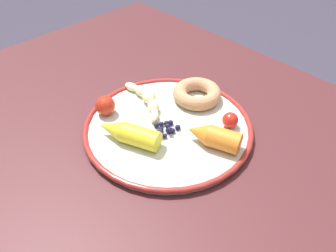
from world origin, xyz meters
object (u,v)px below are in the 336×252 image
object	(u,v)px
donut	(197,94)
blueberry_pile	(166,128)
plate	(168,127)
tomato_mid	(105,105)
carrot_orange	(213,137)
banana	(146,99)
tomato_near	(230,120)
dining_table	(177,160)
carrot_yellow	(128,133)

from	to	relation	value
donut	blueberry_pile	size ratio (longest dim) A/B	2.07
plate	tomato_mid	size ratio (longest dim) A/B	8.26
tomato_mid	plate	bearing A→B (deg)	28.60
plate	carrot_orange	distance (m)	0.11
banana	plate	bearing A→B (deg)	-12.66
blueberry_pile	tomato_near	xyz separation A→B (m)	(0.08, 0.11, 0.01)
dining_table	tomato_mid	xyz separation A→B (m)	(-0.15, -0.08, 0.11)
dining_table	banana	bearing A→B (deg)	173.24
plate	carrot_yellow	size ratio (longest dim) A/B	2.60
banana	carrot_yellow	xyz separation A→B (m)	(0.07, -0.11, 0.01)
donut	tomato_mid	distance (m)	0.21
plate	donut	distance (m)	0.12
carrot_orange	tomato_mid	size ratio (longest dim) A/B	2.67
banana	carrot_orange	xyz separation A→B (m)	(0.19, 0.00, 0.01)
carrot_yellow	tomato_near	distance (m)	0.21
dining_table	tomato_near	world-z (taller)	tomato_near
donut	plate	bearing A→B (deg)	-78.77
blueberry_pile	tomato_near	distance (m)	0.13
tomato_mid	dining_table	bearing A→B (deg)	27.18
carrot_orange	donut	xyz separation A→B (m)	(-0.12, 0.09, -0.01)
plate	banana	bearing A→B (deg)	167.34
dining_table	tomato_near	distance (m)	0.16
dining_table	banana	xyz separation A→B (m)	(-0.11, 0.01, 0.11)
carrot_orange	plate	bearing A→B (deg)	-166.46
carrot_orange	blueberry_pile	world-z (taller)	carrot_orange
plate	carrot_yellow	distance (m)	0.09
carrot_yellow	tomato_mid	distance (m)	0.11
carrot_yellow	donut	distance (m)	0.20
plate	carrot_orange	size ratio (longest dim) A/B	3.10
blueberry_pile	plate	bearing A→B (deg)	121.61
blueberry_pile	carrot_yellow	bearing A→B (deg)	-111.19
dining_table	blueberry_pile	distance (m)	0.10
carrot_orange	carrot_yellow	world-z (taller)	carrot_orange
dining_table	carrot_yellow	bearing A→B (deg)	-114.44
dining_table	carrot_orange	size ratio (longest dim) A/B	10.61
dining_table	plate	xyz separation A→B (m)	(-0.02, -0.01, 0.09)
plate	carrot_yellow	bearing A→B (deg)	-103.80
dining_table	tomato_near	xyz separation A→B (m)	(0.07, 0.09, 0.11)
plate	carrot_yellow	xyz separation A→B (m)	(-0.02, -0.09, 0.02)
carrot_orange	tomato_near	size ratio (longest dim) A/B	3.44
carrot_yellow	tomato_mid	size ratio (longest dim) A/B	3.18
carrot_orange	blueberry_pile	xyz separation A→B (m)	(-0.09, -0.04, -0.01)
carrot_yellow	dining_table	bearing A→B (deg)	65.56
carrot_orange	donut	bearing A→B (deg)	144.34
plate	tomato_mid	distance (m)	0.14
carrot_yellow	banana	bearing A→B (deg)	122.73
carrot_yellow	tomato_mid	xyz separation A→B (m)	(-0.10, 0.02, 0.00)
carrot_orange	blueberry_pile	size ratio (longest dim) A/B	2.15
dining_table	carrot_yellow	world-z (taller)	carrot_yellow
donut	tomato_near	distance (m)	0.11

